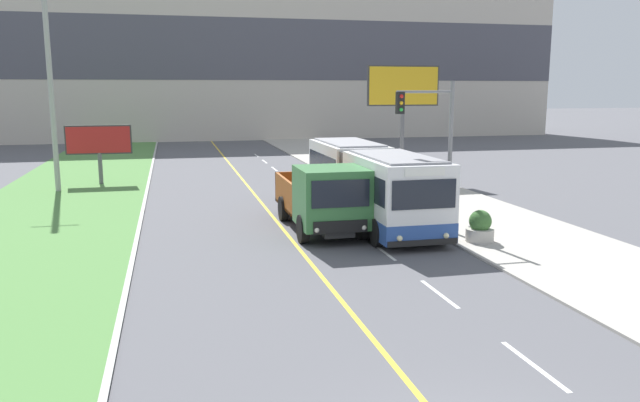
# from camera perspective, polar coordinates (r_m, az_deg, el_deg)

# --- Properties ---
(lane_marking_centre) EXTENTS (2.88, 140.00, 0.01)m
(lane_marking_centre) POSITION_cam_1_polar(r_m,az_deg,el_deg) (12.46, 10.24, -16.20)
(lane_marking_centre) COLOR gold
(lane_marking_centre) RESTS_ON ground_plane
(apartment_block_background) EXTENTS (80.00, 8.04, 18.33)m
(apartment_block_background) POSITION_cam_1_polar(r_m,az_deg,el_deg) (71.48, -10.36, 13.00)
(apartment_block_background) COLOR beige
(apartment_block_background) RESTS_ON ground_plane
(city_bus) EXTENTS (2.74, 12.07, 3.06)m
(city_bus) POSITION_cam_1_polar(r_m,az_deg,el_deg) (26.69, 4.50, 1.67)
(city_bus) COLOR white
(city_bus) RESTS_ON ground_plane
(dump_truck) EXTENTS (2.55, 6.98, 2.69)m
(dump_truck) POSITION_cam_1_polar(r_m,az_deg,el_deg) (23.66, 0.53, 0.10)
(dump_truck) COLOR black
(dump_truck) RESTS_ON ground_plane
(utility_pole_far) EXTENTS (1.80, 0.28, 12.11)m
(utility_pole_far) POSITION_cam_1_polar(r_m,az_deg,el_deg) (36.42, -23.46, 10.34)
(utility_pole_far) COLOR #9E9E99
(utility_pole_far) RESTS_ON ground_plane
(traffic_light_mast) EXTENTS (2.28, 0.32, 5.80)m
(traffic_light_mast) POSITION_cam_1_polar(r_m,az_deg,el_deg) (23.90, 10.44, 5.70)
(traffic_light_mast) COLOR slate
(traffic_light_mast) RESTS_ON ground_plane
(billboard_large) EXTENTS (4.44, 0.24, 6.87)m
(billboard_large) POSITION_cam_1_polar(r_m,az_deg,el_deg) (37.89, 7.61, 9.87)
(billboard_large) COLOR #59595B
(billboard_large) RESTS_ON ground_plane
(billboard_small) EXTENTS (3.68, 0.24, 3.44)m
(billboard_small) POSITION_cam_1_polar(r_m,az_deg,el_deg) (38.44, -19.57, 5.12)
(billboard_small) COLOR #59595B
(billboard_small) RESTS_ON ground_plane
(planter_round_near) EXTENTS (1.01, 1.01, 1.15)m
(planter_round_near) POSITION_cam_1_polar(r_m,az_deg,el_deg) (23.16, 14.42, -2.38)
(planter_round_near) COLOR #B7B2A8
(planter_round_near) RESTS_ON sidewalk_right
(planter_round_second) EXTENTS (0.96, 0.96, 1.18)m
(planter_round_second) POSITION_cam_1_polar(r_m,az_deg,el_deg) (26.39, 10.25, -0.66)
(planter_round_second) COLOR #B7B2A8
(planter_round_second) RESTS_ON sidewalk_right
(planter_round_third) EXTENTS (0.92, 0.92, 1.15)m
(planter_round_third) POSITION_cam_1_polar(r_m,az_deg,el_deg) (29.89, 7.67, 0.65)
(planter_round_third) COLOR #B7B2A8
(planter_round_third) RESTS_ON sidewalk_right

